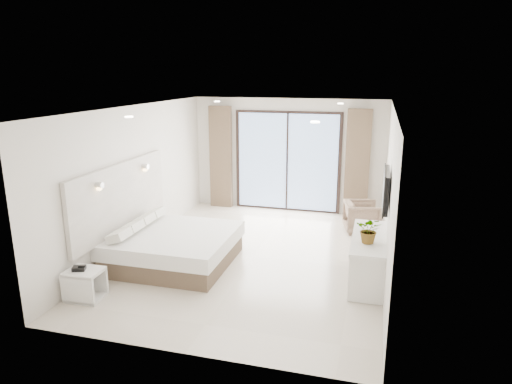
% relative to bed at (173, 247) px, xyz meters
% --- Properties ---
extents(ground, '(6.20, 6.20, 0.00)m').
position_rel_bed_xyz_m(ground, '(1.30, 0.64, -0.30)').
color(ground, beige).
rests_on(ground, ground).
extents(room_shell, '(4.62, 6.22, 2.72)m').
position_rel_bed_xyz_m(room_shell, '(1.10, 1.31, 1.28)').
color(room_shell, silver).
rests_on(room_shell, ground).
extents(bed, '(2.03, 1.93, 0.71)m').
position_rel_bed_xyz_m(bed, '(0.00, 0.00, 0.00)').
color(bed, brown).
rests_on(bed, ground).
extents(nightstand, '(0.52, 0.43, 0.46)m').
position_rel_bed_xyz_m(nightstand, '(-0.69, -1.57, -0.06)').
color(nightstand, white).
rests_on(nightstand, ground).
extents(phone, '(0.22, 0.20, 0.06)m').
position_rel_bed_xyz_m(phone, '(-0.75, -1.59, 0.20)').
color(phone, black).
rests_on(phone, nightstand).
extents(console_desk, '(0.53, 1.69, 0.77)m').
position_rel_bed_xyz_m(console_desk, '(3.34, 0.14, 0.27)').
color(console_desk, white).
rests_on(console_desk, ground).
extents(plant, '(0.45, 0.48, 0.33)m').
position_rel_bed_xyz_m(plant, '(3.34, -0.16, 0.64)').
color(plant, '#33662D').
rests_on(plant, console_desk).
extents(armchair, '(0.79, 0.82, 0.71)m').
position_rel_bed_xyz_m(armchair, '(3.15, 2.56, 0.06)').
color(armchair, '#937A60').
rests_on(armchair, ground).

